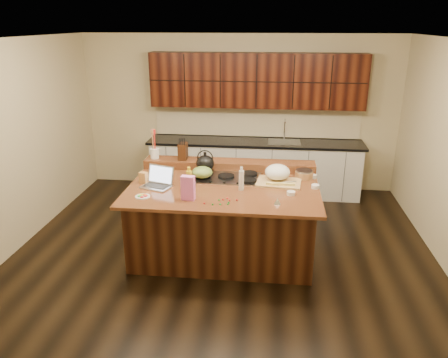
# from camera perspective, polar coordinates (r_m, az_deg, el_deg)

# --- Properties ---
(room) EXTENTS (5.52, 5.02, 2.72)m
(room) POSITION_cam_1_polar(r_m,az_deg,el_deg) (5.39, -0.06, 3.32)
(room) COLOR black
(room) RESTS_ON ground
(island) EXTENTS (2.40, 1.60, 0.92)m
(island) POSITION_cam_1_polar(r_m,az_deg,el_deg) (5.70, -0.06, -5.24)
(island) COLOR black
(island) RESTS_ON ground
(back_ledge) EXTENTS (2.40, 0.30, 0.12)m
(back_ledge) POSITION_cam_1_polar(r_m,az_deg,el_deg) (6.16, 0.68, 1.88)
(back_ledge) COLOR black
(back_ledge) RESTS_ON island
(cooktop) EXTENTS (0.92, 0.52, 0.05)m
(cooktop) POSITION_cam_1_polar(r_m,az_deg,el_deg) (5.80, 0.28, 0.24)
(cooktop) COLOR gray
(cooktop) RESTS_ON island
(back_counter) EXTENTS (3.70, 0.66, 2.40)m
(back_counter) POSITION_cam_1_polar(r_m,az_deg,el_deg) (7.60, 4.11, 5.37)
(back_counter) COLOR silver
(back_counter) RESTS_ON ground
(kettle) EXTENTS (0.29, 0.29, 0.22)m
(kettle) POSITION_cam_1_polar(r_m,az_deg,el_deg) (5.91, -2.48, 2.06)
(kettle) COLOR black
(kettle) RESTS_ON cooktop
(green_bowl) EXTENTS (0.34, 0.34, 0.15)m
(green_bowl) POSITION_cam_1_polar(r_m,az_deg,el_deg) (5.68, -2.87, 0.89)
(green_bowl) COLOR olive
(green_bowl) RESTS_ON cooktop
(laptop) EXTENTS (0.43, 0.38, 0.25)m
(laptop) POSITION_cam_1_polar(r_m,az_deg,el_deg) (5.57, -8.58, -0.26)
(laptop) COLOR #B7B7BC
(laptop) RESTS_ON island
(oil_bottle) EXTENTS (0.07, 0.07, 0.27)m
(oil_bottle) POSITION_cam_1_polar(r_m,az_deg,el_deg) (5.32, -4.56, -0.33)
(oil_bottle) COLOR gold
(oil_bottle) RESTS_ON island
(vinegar_bottle) EXTENTS (0.07, 0.07, 0.25)m
(vinegar_bottle) POSITION_cam_1_polar(r_m,az_deg,el_deg) (5.37, 2.28, -0.18)
(vinegar_bottle) COLOR silver
(vinegar_bottle) RESTS_ON island
(wooden_tray) EXTENTS (0.60, 0.48, 0.23)m
(wooden_tray) POSITION_cam_1_polar(r_m,az_deg,el_deg) (5.69, 7.03, 0.60)
(wooden_tray) COLOR tan
(wooden_tray) RESTS_ON island
(ramekin_a) EXTENTS (0.10, 0.10, 0.04)m
(ramekin_a) POSITION_cam_1_polar(r_m,az_deg,el_deg) (5.31, 8.74, -1.83)
(ramekin_a) COLOR white
(ramekin_a) RESTS_ON island
(ramekin_b) EXTENTS (0.11, 0.11, 0.04)m
(ramekin_b) POSITION_cam_1_polar(r_m,az_deg,el_deg) (5.58, 11.85, -0.95)
(ramekin_b) COLOR white
(ramekin_b) RESTS_ON island
(ramekin_c) EXTENTS (0.13, 0.13, 0.04)m
(ramekin_c) POSITION_cam_1_polar(r_m,az_deg,el_deg) (5.93, 11.52, 0.34)
(ramekin_c) COLOR white
(ramekin_c) RESTS_ON island
(strainer_bowl) EXTENTS (0.28, 0.28, 0.09)m
(strainer_bowl) POSITION_cam_1_polar(r_m,az_deg,el_deg) (5.90, 10.42, 0.55)
(strainer_bowl) COLOR #996B3F
(strainer_bowl) RESTS_ON island
(kitchen_timer) EXTENTS (0.08, 0.08, 0.07)m
(kitchen_timer) POSITION_cam_1_polar(r_m,az_deg,el_deg) (5.02, 6.98, -2.90)
(kitchen_timer) COLOR silver
(kitchen_timer) RESTS_ON island
(pink_bag) EXTENTS (0.16, 0.10, 0.29)m
(pink_bag) POSITION_cam_1_polar(r_m,az_deg,el_deg) (5.09, -4.72, -1.17)
(pink_bag) COLOR #F272CA
(pink_bag) RESTS_ON island
(candy_plate) EXTENTS (0.22, 0.22, 0.01)m
(candy_plate) POSITION_cam_1_polar(r_m,az_deg,el_deg) (5.28, -10.58, -2.26)
(candy_plate) COLOR white
(candy_plate) RESTS_ON island
(package_box) EXTENTS (0.12, 0.10, 0.14)m
(package_box) POSITION_cam_1_polar(r_m,az_deg,el_deg) (5.71, -10.47, 0.17)
(package_box) COLOR #C58845
(package_box) RESTS_ON island
(utensil_crock) EXTENTS (0.15, 0.15, 0.14)m
(utensil_crock) POSITION_cam_1_polar(r_m,az_deg,el_deg) (6.31, -9.04, 3.32)
(utensil_crock) COLOR white
(utensil_crock) RESTS_ON back_ledge
(knife_block) EXTENTS (0.12, 0.19, 0.23)m
(knife_block) POSITION_cam_1_polar(r_m,az_deg,el_deg) (6.21, -5.39, 3.62)
(knife_block) COLOR black
(knife_block) RESTS_ON back_ledge
(gumdrop_0) EXTENTS (0.02, 0.02, 0.02)m
(gumdrop_0) POSITION_cam_1_polar(r_m,az_deg,el_deg) (5.09, -0.12, -2.72)
(gumdrop_0) COLOR red
(gumdrop_0) RESTS_ON island
(gumdrop_1) EXTENTS (0.02, 0.02, 0.02)m
(gumdrop_1) POSITION_cam_1_polar(r_m,az_deg,el_deg) (4.96, -1.50, -3.34)
(gumdrop_1) COLOR #198C26
(gumdrop_1) RESTS_ON island
(gumdrop_2) EXTENTS (0.02, 0.02, 0.02)m
(gumdrop_2) POSITION_cam_1_polar(r_m,az_deg,el_deg) (5.08, 0.73, -2.79)
(gumdrop_2) COLOR red
(gumdrop_2) RESTS_ON island
(gumdrop_3) EXTENTS (0.02, 0.02, 0.02)m
(gumdrop_3) POSITION_cam_1_polar(r_m,az_deg,el_deg) (4.97, -0.50, -3.32)
(gumdrop_3) COLOR #198C26
(gumdrop_3) RESTS_ON island
(gumdrop_4) EXTENTS (0.02, 0.02, 0.02)m
(gumdrop_4) POSITION_cam_1_polar(r_m,az_deg,el_deg) (5.09, 1.70, -2.75)
(gumdrop_4) COLOR red
(gumdrop_4) RESTS_ON island
(gumdrop_5) EXTENTS (0.02, 0.02, 0.02)m
(gumdrop_5) POSITION_cam_1_polar(r_m,az_deg,el_deg) (5.09, -0.66, -2.75)
(gumdrop_5) COLOR #198C26
(gumdrop_5) RESTS_ON island
(gumdrop_6) EXTENTS (0.02, 0.02, 0.02)m
(gumdrop_6) POSITION_cam_1_polar(r_m,az_deg,el_deg) (5.13, 0.43, -2.53)
(gumdrop_6) COLOR red
(gumdrop_6) RESTS_ON island
(gumdrop_7) EXTENTS (0.02, 0.02, 0.02)m
(gumdrop_7) POSITION_cam_1_polar(r_m,az_deg,el_deg) (5.01, 0.61, -3.10)
(gumdrop_7) COLOR #198C26
(gumdrop_7) RESTS_ON island
(gumdrop_8) EXTENTS (0.02, 0.02, 0.02)m
(gumdrop_8) POSITION_cam_1_polar(r_m,az_deg,el_deg) (5.00, -2.59, -3.19)
(gumdrop_8) COLOR red
(gumdrop_8) RESTS_ON island
(gumdrop_9) EXTENTS (0.02, 0.02, 0.02)m
(gumdrop_9) POSITION_cam_1_polar(r_m,az_deg,el_deg) (4.97, 0.51, -3.29)
(gumdrop_9) COLOR #198C26
(gumdrop_9) RESTS_ON island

